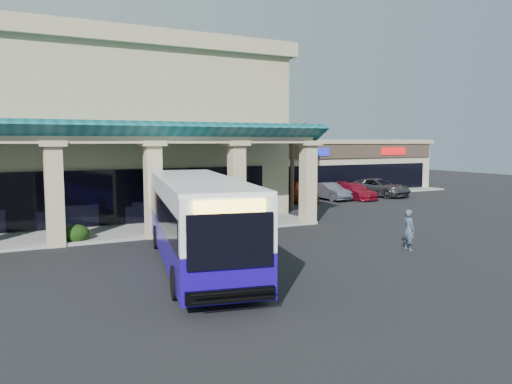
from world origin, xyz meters
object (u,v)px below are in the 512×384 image
car_silver (303,191)px  car_white (329,191)px  transit_bus (197,222)px  car_red (354,191)px  pedestrian (409,230)px  car_gray (379,187)px

car_silver → car_white: bearing=21.3°
car_silver → car_white: car_silver is taller
transit_bus → car_silver: transit_bus is taller
car_silver → car_red: 4.63m
pedestrian → car_silver: pedestrian is taller
car_silver → car_gray: bearing=25.3°
transit_bus → car_silver: bearing=58.3°
transit_bus → car_red: transit_bus is taller
transit_bus → pedestrian: bearing=1.6°
car_red → car_gray: (3.17, 0.71, 0.10)m
pedestrian → car_white: size_ratio=0.42×
car_red → transit_bus: bearing=-142.7°
transit_bus → car_white: transit_bus is taller
pedestrian → car_silver: bearing=-10.9°
transit_bus → car_gray: 27.31m
transit_bus → car_gray: bearing=46.5°
car_silver → car_white: (2.44, -0.15, -0.13)m
car_silver → car_red: bearing=16.8°
pedestrian → car_red: (10.14, 16.47, -0.23)m
pedestrian → car_red: 19.34m
pedestrian → car_silver: 18.00m
pedestrian → car_gray: size_ratio=0.32×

